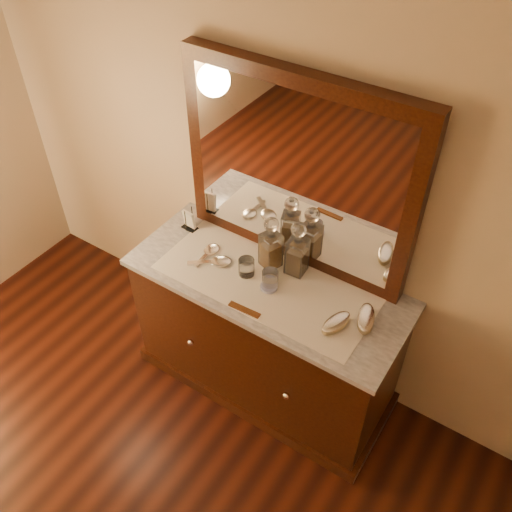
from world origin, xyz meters
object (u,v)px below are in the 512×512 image
at_px(dresser_cabinet, 266,336).
at_px(hand_mirror_inner, 217,262).
at_px(comb, 244,310).
at_px(brush_far, 366,319).
at_px(hand_mirror_outer, 210,251).
at_px(decanter_right, 297,253).
at_px(decanter_left, 271,247).
at_px(brush_near, 336,323).
at_px(napkin_rack, 189,221).
at_px(pin_dish, 269,287).
at_px(mirror_frame, 297,174).

height_order(dresser_cabinet, hand_mirror_inner, hand_mirror_inner).
relative_size(comb, hand_mirror_inner, 0.76).
distance_m(comb, brush_far, 0.57).
height_order(hand_mirror_outer, hand_mirror_inner, hand_mirror_inner).
distance_m(hand_mirror_outer, hand_mirror_inner, 0.09).
bearing_deg(dresser_cabinet, hand_mirror_inner, -172.92).
xyz_separation_m(decanter_right, brush_far, (0.44, -0.12, -0.10)).
distance_m(dresser_cabinet, decanter_right, 0.59).
height_order(decanter_left, brush_near, decanter_left).
height_order(comb, brush_far, brush_far).
bearing_deg(napkin_rack, dresser_cabinet, -10.84).
bearing_deg(brush_far, pin_dish, -172.86).
bearing_deg(napkin_rack, brush_far, -4.55).
height_order(dresser_cabinet, pin_dish, pin_dish).
bearing_deg(hand_mirror_inner, decanter_right, 25.42).
bearing_deg(brush_far, decanter_left, 171.36).
bearing_deg(napkin_rack, decanter_right, 2.55).
xyz_separation_m(mirror_frame, brush_far, (0.52, -0.22, -0.47)).
xyz_separation_m(dresser_cabinet, brush_near, (0.42, -0.08, 0.47)).
relative_size(decanter_left, brush_near, 1.63).
relative_size(hand_mirror_outer, hand_mirror_inner, 0.93).
bearing_deg(hand_mirror_outer, brush_far, 0.87).
bearing_deg(mirror_frame, brush_near, -37.30).
xyz_separation_m(mirror_frame, brush_near, (0.42, -0.32, -0.47)).
distance_m(napkin_rack, brush_near, 1.01).
xyz_separation_m(dresser_cabinet, comb, (0.02, -0.22, 0.45)).
height_order(napkin_rack, decanter_right, decanter_right).
bearing_deg(brush_far, mirror_frame, 156.99).
bearing_deg(hand_mirror_outer, dresser_cabinet, -1.44).
height_order(pin_dish, decanter_left, decanter_left).
distance_m(decanter_left, brush_near, 0.51).
xyz_separation_m(comb, brush_far, (0.51, 0.25, 0.02)).
bearing_deg(brush_far, napkin_rack, 175.45).
xyz_separation_m(decanter_right, brush_near, (0.34, -0.21, -0.10)).
bearing_deg(decanter_right, hand_mirror_outer, -163.74).
relative_size(decanter_left, brush_far, 1.55).
relative_size(brush_far, hand_mirror_outer, 0.98).
xyz_separation_m(brush_far, hand_mirror_inner, (-0.81, -0.06, -0.02)).
xyz_separation_m(napkin_rack, hand_mirror_outer, (0.21, -0.10, -0.04)).
bearing_deg(brush_far, comb, -154.06).
distance_m(pin_dish, comb, 0.19).
height_order(napkin_rack, decanter_left, decanter_left).
relative_size(dresser_cabinet, mirror_frame, 1.17).
xyz_separation_m(napkin_rack, hand_mirror_inner, (0.29, -0.15, -0.04)).
relative_size(pin_dish, hand_mirror_outer, 0.43).
height_order(comb, decanter_left, decanter_left).
bearing_deg(dresser_cabinet, pin_dish, -47.60).
bearing_deg(comb, brush_far, 23.23).
bearing_deg(brush_near, napkin_rack, 169.46).
height_order(pin_dish, napkin_rack, napkin_rack).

